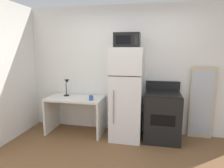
# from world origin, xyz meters

# --- Properties ---
(wall_back_white) EXTENTS (5.00, 0.10, 2.60)m
(wall_back_white) POSITION_xyz_m (0.00, 1.70, 1.30)
(wall_back_white) COLOR white
(wall_back_white) RESTS_ON ground
(desk) EXTENTS (1.15, 0.62, 0.75)m
(desk) POSITION_xyz_m (-1.08, 1.32, 0.52)
(desk) COLOR silver
(desk) RESTS_ON ground
(desk_lamp) EXTENTS (0.14, 0.12, 0.35)m
(desk_lamp) POSITION_xyz_m (-1.29, 1.40, 0.99)
(desk_lamp) COLOR black
(desk_lamp) RESTS_ON desk
(coffee_mug) EXTENTS (0.08, 0.08, 0.09)m
(coffee_mug) POSITION_xyz_m (-0.69, 1.18, 0.80)
(coffee_mug) COLOR #264C99
(coffee_mug) RESTS_ON desk
(refrigerator) EXTENTS (0.59, 0.68, 1.76)m
(refrigerator) POSITION_xyz_m (-0.01, 1.30, 0.88)
(refrigerator) COLOR white
(refrigerator) RESTS_ON ground
(microwave) EXTENTS (0.46, 0.35, 0.26)m
(microwave) POSITION_xyz_m (-0.01, 1.28, 1.89)
(microwave) COLOR black
(microwave) RESTS_ON refrigerator
(oven_range) EXTENTS (0.66, 0.61, 1.10)m
(oven_range) POSITION_xyz_m (0.67, 1.33, 0.47)
(oven_range) COLOR black
(oven_range) RESTS_ON ground
(leaning_mirror) EXTENTS (0.44, 0.03, 1.40)m
(leaning_mirror) POSITION_xyz_m (1.41, 1.59, 0.70)
(leaning_mirror) COLOR #C6B793
(leaning_mirror) RESTS_ON ground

